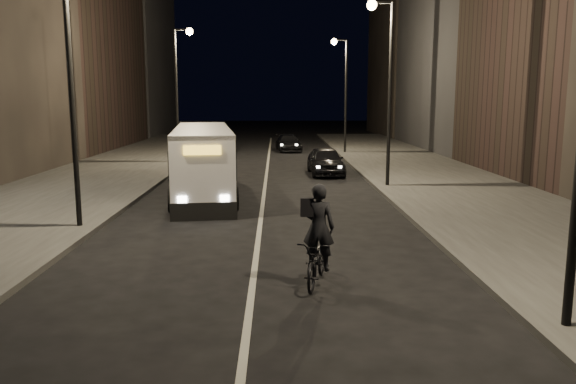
{
  "coord_description": "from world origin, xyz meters",
  "views": [
    {
      "loc": [
        0.53,
        -13.19,
        4.08
      ],
      "look_at": [
        0.86,
        2.16,
        1.5
      ],
      "focal_mm": 35.0,
      "sensor_mm": 36.0,
      "label": 1
    }
  ],
  "objects_px": {
    "streetlight_right_near": "(576,16)",
    "streetlight_right_far": "(342,80)",
    "car_mid": "(223,141)",
    "streetlight_left_near": "(78,54)",
    "cyclist_on_bicycle": "(318,251)",
    "streetlight_right_mid": "(385,69)",
    "city_bus": "(203,158)",
    "car_near": "(326,161)",
    "car_far": "(289,143)",
    "streetlight_left_far": "(180,77)"
  },
  "relations": [
    {
      "from": "cyclist_on_bicycle",
      "to": "streetlight_right_far",
      "type": "bearing_deg",
      "value": 96.1
    },
    {
      "from": "car_far",
      "to": "streetlight_right_near",
      "type": "bearing_deg",
      "value": -89.2
    },
    {
      "from": "streetlight_right_near",
      "to": "cyclist_on_bicycle",
      "type": "xyz_separation_m",
      "value": [
        -3.9,
        2.68,
        -4.6
      ]
    },
    {
      "from": "streetlight_right_near",
      "to": "streetlight_left_far",
      "type": "relative_size",
      "value": 1.0
    },
    {
      "from": "streetlight_right_mid",
      "to": "streetlight_right_far",
      "type": "bearing_deg",
      "value": 90.0
    },
    {
      "from": "streetlight_right_far",
      "to": "car_far",
      "type": "bearing_deg",
      "value": 147.64
    },
    {
      "from": "streetlight_right_far",
      "to": "city_bus",
      "type": "bearing_deg",
      "value": -114.38
    },
    {
      "from": "streetlight_left_far",
      "to": "city_bus",
      "type": "xyz_separation_m",
      "value": [
        2.76,
        -11.44,
        -3.81
      ]
    },
    {
      "from": "city_bus",
      "to": "car_mid",
      "type": "xyz_separation_m",
      "value": [
        -1.03,
        20.02,
        -0.78
      ]
    },
    {
      "from": "streetlight_right_mid",
      "to": "car_mid",
      "type": "relative_size",
      "value": 1.74
    },
    {
      "from": "streetlight_right_mid",
      "to": "car_near",
      "type": "relative_size",
      "value": 1.86
    },
    {
      "from": "streetlight_right_near",
      "to": "streetlight_right_far",
      "type": "distance_m",
      "value": 32.0
    },
    {
      "from": "streetlight_right_far",
      "to": "car_far",
      "type": "xyz_separation_m",
      "value": [
        -3.84,
        2.43,
        -4.73
      ]
    },
    {
      "from": "streetlight_left_near",
      "to": "streetlight_left_far",
      "type": "relative_size",
      "value": 1.0
    },
    {
      "from": "streetlight_left_far",
      "to": "car_far",
      "type": "xyz_separation_m",
      "value": [
        6.82,
        8.43,
        -4.73
      ]
    },
    {
      "from": "streetlight_right_mid",
      "to": "streetlight_left_near",
      "type": "bearing_deg",
      "value": -143.12
    },
    {
      "from": "streetlight_right_mid",
      "to": "car_mid",
      "type": "height_order",
      "value": "streetlight_right_mid"
    },
    {
      "from": "streetlight_right_far",
      "to": "streetlight_left_near",
      "type": "distance_m",
      "value": 26.26
    },
    {
      "from": "city_bus",
      "to": "car_mid",
      "type": "distance_m",
      "value": 20.06
    },
    {
      "from": "streetlight_left_near",
      "to": "streetlight_left_far",
      "type": "xyz_separation_m",
      "value": [
        0.0,
        18.0,
        0.0
      ]
    },
    {
      "from": "streetlight_right_near",
      "to": "streetlight_left_near",
      "type": "relative_size",
      "value": 1.0
    },
    {
      "from": "streetlight_right_near",
      "to": "city_bus",
      "type": "relative_size",
      "value": 0.75
    },
    {
      "from": "streetlight_left_far",
      "to": "streetlight_right_mid",
      "type": "bearing_deg",
      "value": -43.16
    },
    {
      "from": "streetlight_right_near",
      "to": "car_near",
      "type": "height_order",
      "value": "streetlight_right_near"
    },
    {
      "from": "streetlight_right_near",
      "to": "streetlight_right_mid",
      "type": "relative_size",
      "value": 1.0
    },
    {
      "from": "city_bus",
      "to": "streetlight_left_near",
      "type": "bearing_deg",
      "value": -120.06
    },
    {
      "from": "car_near",
      "to": "car_far",
      "type": "bearing_deg",
      "value": 94.86
    },
    {
      "from": "streetlight_left_near",
      "to": "car_near",
      "type": "relative_size",
      "value": 1.86
    },
    {
      "from": "city_bus",
      "to": "streetlight_right_near",
      "type": "bearing_deg",
      "value": -68.74
    },
    {
      "from": "streetlight_right_near",
      "to": "streetlight_left_far",
      "type": "distance_m",
      "value": 28.1
    },
    {
      "from": "streetlight_left_far",
      "to": "car_near",
      "type": "distance_m",
      "value": 11.0
    },
    {
      "from": "streetlight_right_near",
      "to": "car_mid",
      "type": "distance_m",
      "value": 36.0
    },
    {
      "from": "streetlight_right_near",
      "to": "car_mid",
      "type": "xyz_separation_m",
      "value": [
        -8.93,
        34.57,
        -4.59
      ]
    },
    {
      "from": "cyclist_on_bicycle",
      "to": "car_mid",
      "type": "height_order",
      "value": "cyclist_on_bicycle"
    },
    {
      "from": "car_near",
      "to": "car_mid",
      "type": "xyz_separation_m",
      "value": [
        -6.79,
        13.77,
        0.03
      ]
    },
    {
      "from": "streetlight_right_near",
      "to": "car_near",
      "type": "bearing_deg",
      "value": 95.86
    },
    {
      "from": "streetlight_right_near",
      "to": "cyclist_on_bicycle",
      "type": "bearing_deg",
      "value": 145.43
    },
    {
      "from": "car_mid",
      "to": "streetlight_left_near",
      "type": "bearing_deg",
      "value": 85.09
    },
    {
      "from": "city_bus",
      "to": "cyclist_on_bicycle",
      "type": "xyz_separation_m",
      "value": [
        4.01,
        -11.87,
        -0.79
      ]
    },
    {
      "from": "streetlight_right_mid",
      "to": "car_far",
      "type": "distance_m",
      "value": 19.41
    },
    {
      "from": "streetlight_right_mid",
      "to": "streetlight_left_far",
      "type": "xyz_separation_m",
      "value": [
        -10.66,
        10.0,
        0.0
      ]
    },
    {
      "from": "streetlight_right_mid",
      "to": "streetlight_right_far",
      "type": "height_order",
      "value": "same"
    },
    {
      "from": "streetlight_left_near",
      "to": "car_far",
      "type": "height_order",
      "value": "streetlight_left_near"
    },
    {
      "from": "streetlight_right_near",
      "to": "city_bus",
      "type": "bearing_deg",
      "value": 118.5
    },
    {
      "from": "cyclist_on_bicycle",
      "to": "car_near",
      "type": "height_order",
      "value": "cyclist_on_bicycle"
    },
    {
      "from": "streetlight_right_mid",
      "to": "cyclist_on_bicycle",
      "type": "xyz_separation_m",
      "value": [
        -3.9,
        -13.32,
        -4.6
      ]
    },
    {
      "from": "streetlight_right_far",
      "to": "streetlight_left_near",
      "type": "bearing_deg",
      "value": -113.96
    },
    {
      "from": "car_near",
      "to": "car_far",
      "type": "relative_size",
      "value": 1.0
    },
    {
      "from": "city_bus",
      "to": "streetlight_left_far",
      "type": "bearing_deg",
      "value": 96.31
    },
    {
      "from": "cyclist_on_bicycle",
      "to": "car_far",
      "type": "bearing_deg",
      "value": 103.57
    }
  ]
}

